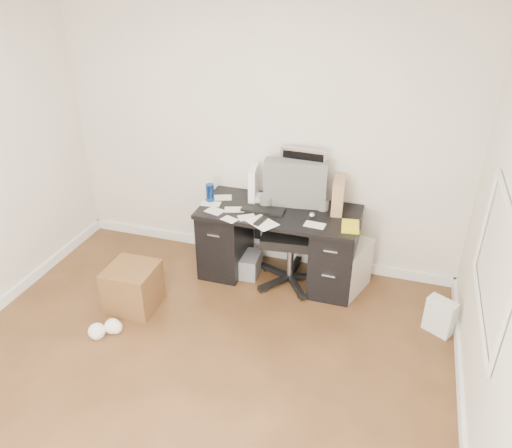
{
  "coord_description": "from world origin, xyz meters",
  "views": [
    {
      "loc": [
        1.34,
        -2.38,
        2.89
      ],
      "look_at": [
        0.21,
        1.2,
        0.82
      ],
      "focal_mm": 35.0,
      "sensor_mm": 36.0,
      "label": 1
    }
  ],
  "objects_px": {
    "lcd_monitor": "(303,176)",
    "pc_tower": "(351,269)",
    "keyboard": "(263,210)",
    "wicker_basket": "(133,287)",
    "desk": "(279,242)",
    "office_chair": "(292,228)"
  },
  "relations": [
    {
      "from": "lcd_monitor",
      "to": "pc_tower",
      "type": "relative_size",
      "value": 1.13
    },
    {
      "from": "keyboard",
      "to": "wicker_basket",
      "type": "relative_size",
      "value": 0.96
    },
    {
      "from": "lcd_monitor",
      "to": "keyboard",
      "type": "relative_size",
      "value": 1.36
    },
    {
      "from": "desk",
      "to": "keyboard",
      "type": "distance_m",
      "value": 0.39
    },
    {
      "from": "office_chair",
      "to": "pc_tower",
      "type": "xyz_separation_m",
      "value": [
        0.59,
        0.02,
        -0.35
      ]
    },
    {
      "from": "keyboard",
      "to": "wicker_basket",
      "type": "distance_m",
      "value": 1.38
    },
    {
      "from": "office_chair",
      "to": "pc_tower",
      "type": "height_order",
      "value": "office_chair"
    },
    {
      "from": "desk",
      "to": "wicker_basket",
      "type": "bearing_deg",
      "value": -142.59
    },
    {
      "from": "desk",
      "to": "office_chair",
      "type": "bearing_deg",
      "value": -16.84
    },
    {
      "from": "pc_tower",
      "to": "lcd_monitor",
      "type": "bearing_deg",
      "value": 174.44
    },
    {
      "from": "office_chair",
      "to": "wicker_basket",
      "type": "distance_m",
      "value": 1.55
    },
    {
      "from": "keyboard",
      "to": "desk",
      "type": "bearing_deg",
      "value": 24.33
    },
    {
      "from": "desk",
      "to": "pc_tower",
      "type": "height_order",
      "value": "desk"
    },
    {
      "from": "lcd_monitor",
      "to": "pc_tower",
      "type": "height_order",
      "value": "lcd_monitor"
    },
    {
      "from": "desk",
      "to": "wicker_basket",
      "type": "relative_size",
      "value": 3.56
    },
    {
      "from": "lcd_monitor",
      "to": "wicker_basket",
      "type": "distance_m",
      "value": 1.87
    },
    {
      "from": "pc_tower",
      "to": "keyboard",
      "type": "bearing_deg",
      "value": -158.64
    },
    {
      "from": "keyboard",
      "to": "wicker_basket",
      "type": "height_order",
      "value": "keyboard"
    },
    {
      "from": "lcd_monitor",
      "to": "pc_tower",
      "type": "bearing_deg",
      "value": -21.29
    },
    {
      "from": "keyboard",
      "to": "office_chair",
      "type": "relative_size",
      "value": 0.34
    },
    {
      "from": "desk",
      "to": "keyboard",
      "type": "height_order",
      "value": "keyboard"
    },
    {
      "from": "desk",
      "to": "office_chair",
      "type": "height_order",
      "value": "office_chair"
    }
  ]
}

